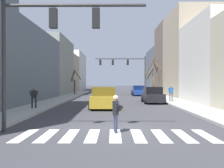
# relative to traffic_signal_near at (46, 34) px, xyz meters

# --- Properties ---
(ground_plane) EXTENTS (240.00, 240.00, 0.00)m
(ground_plane) POSITION_rel_traffic_signal_near_xyz_m (2.95, 0.61, -4.17)
(ground_plane) COLOR #38383D
(building_row_left) EXTENTS (6.00, 65.78, 13.74)m
(building_row_left) POSITION_rel_traffic_signal_near_xyz_m (-7.60, 24.77, 0.93)
(building_row_left) COLOR #515B66
(building_row_left) RESTS_ON ground_plane
(building_row_right) EXTENTS (6.00, 55.71, 11.69)m
(building_row_right) POSITION_rel_traffic_signal_near_xyz_m (13.51, 24.22, 0.57)
(building_row_right) COLOR #BCB299
(building_row_right) RESTS_ON ground_plane
(crosswalk_stripes) EXTENTS (7.65, 2.60, 0.01)m
(crosswalk_stripes) POSITION_rel_traffic_signal_near_xyz_m (2.95, -0.75, -4.17)
(crosswalk_stripes) COLOR white
(crosswalk_stripes) RESTS_ON ground_plane
(traffic_signal_near) EXTENTS (6.12, 0.28, 5.77)m
(traffic_signal_near) POSITION_rel_traffic_signal_near_xyz_m (0.00, 0.00, 0.00)
(traffic_signal_near) COLOR #2D2D2D
(traffic_signal_near) RESTS_ON ground_plane
(traffic_signal_far) EXTENTS (7.62, 0.28, 5.98)m
(traffic_signal_far) POSITION_rel_traffic_signal_near_xyz_m (4.81, 28.52, 0.31)
(traffic_signal_far) COLOR #2D2D2D
(traffic_signal_far) RESTS_ON ground_plane
(car_parked_left_mid) EXTENTS (2.20, 4.80, 1.72)m
(car_parked_left_mid) POSITION_rel_traffic_signal_near_xyz_m (2.13, 9.94, -3.37)
(car_parked_left_mid) COLOR #A38423
(car_parked_left_mid) RESTS_ON ground_plane
(car_parked_right_mid) EXTENTS (2.10, 4.70, 1.53)m
(car_parked_right_mid) POSITION_rel_traffic_signal_near_xyz_m (6.76, 29.13, -3.45)
(car_parked_right_mid) COLOR navy
(car_parked_right_mid) RESTS_ON ground_plane
(car_parked_left_near) EXTENTS (2.01, 4.34, 1.62)m
(car_parked_left_near) POSITION_rel_traffic_signal_near_xyz_m (6.81, 14.98, -3.41)
(car_parked_left_near) COLOR black
(car_parked_left_near) RESTS_ON ground_plane
(pedestrian_crossing_street) EXTENTS (0.65, 0.36, 1.58)m
(pedestrian_crossing_street) POSITION_rel_traffic_signal_near_xyz_m (-3.06, 8.41, -3.08)
(pedestrian_crossing_street) COLOR black
(pedestrian_crossing_street) RESTS_ON sidewalk_left
(pedestrian_on_left_sidewalk) EXTENTS (0.26, 0.68, 1.57)m
(pedestrian_on_left_sidewalk) POSITION_rel_traffic_signal_near_xyz_m (2.97, -0.20, -3.24)
(pedestrian_on_left_sidewalk) COLOR #282D47
(pedestrian_on_left_sidewalk) RESTS_ON ground_plane
(pedestrian_near_right_corner) EXTENTS (0.68, 0.38, 1.65)m
(pedestrian_near_right_corner) POSITION_rel_traffic_signal_near_xyz_m (8.72, 15.40, -3.04)
(pedestrian_near_right_corner) COLOR #4C4C51
(pedestrian_near_right_corner) RESTS_ON sidewalk_right
(street_tree_right_mid) EXTENTS (1.70, 1.31, 6.26)m
(street_tree_right_mid) POSITION_rel_traffic_signal_near_xyz_m (9.89, 33.91, -1.59)
(street_tree_right_mid) COLOR brown
(street_tree_right_mid) RESTS_ON sidewalk_right
(street_tree_left_mid) EXTENTS (3.63, 1.71, 5.90)m
(street_tree_left_mid) POSITION_rel_traffic_signal_near_xyz_m (9.35, 31.22, -1.42)
(street_tree_left_mid) COLOR brown
(street_tree_left_mid) RESTS_ON sidewalk_right
(street_tree_right_near) EXTENTS (1.64, 1.60, 3.90)m
(street_tree_right_near) POSITION_rel_traffic_signal_near_xyz_m (-3.23, 29.89, -2.12)
(street_tree_right_near) COLOR brown
(street_tree_right_near) RESTS_ON sidewalk_left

